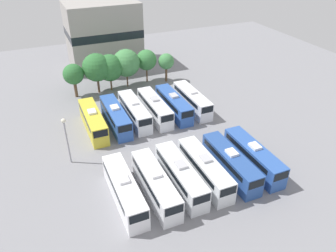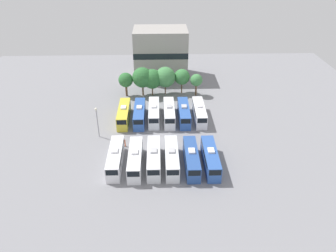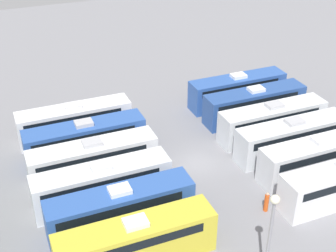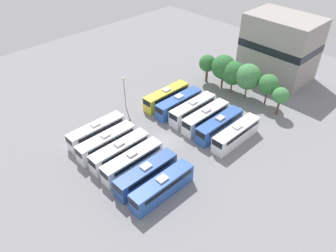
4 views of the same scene
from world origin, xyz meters
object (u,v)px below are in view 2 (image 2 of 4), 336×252
object	(u,v)px
bus_0	(115,157)
bus_2	(154,157)
bus_1	(135,159)
bus_11	(199,112)
tree_2	(152,79)
bus_7	(139,113)
tree_4	(182,77)
tree_0	(126,80)
tree_3	(165,77)
bus_5	(210,157)
depot_building	(161,53)
bus_3	(172,157)
bus_4	(191,158)
worker_person	(125,143)
tree_1	(142,77)
tree_5	(196,80)
bus_6	(124,113)
light_pole	(97,117)
bus_10	(184,112)
bus_8	(154,112)
bus_9	(169,112)

from	to	relation	value
bus_0	bus_2	size ratio (longest dim) A/B	1.00
bus_0	bus_1	bearing A→B (deg)	-7.66
bus_11	tree_2	xyz separation A→B (m)	(-11.28, 13.50, 2.95)
bus_7	tree_4	size ratio (longest dim) A/B	1.61
bus_0	tree_0	size ratio (longest dim) A/B	1.67
bus_2	tree_3	world-z (taller)	tree_3
bus_5	depot_building	xyz separation A→B (m)	(-8.87, 45.71, 5.53)
bus_5	bus_3	bearing A→B (deg)	178.03
bus_4	worker_person	bearing A→B (deg)	152.47
depot_building	bus_7	bearing A→B (deg)	-100.93
tree_1	bus_2	bearing A→B (deg)	-84.24
bus_11	tree_4	xyz separation A→B (m)	(-3.22, 14.70, 2.94)
bus_0	tree_4	xyz separation A→B (m)	(14.75, 32.36, 2.94)
worker_person	tree_0	xyz separation A→B (m)	(-1.49, 24.54, 3.78)
bus_0	tree_5	size ratio (longest dim) A/B	1.83
bus_2	bus_6	bearing A→B (deg)	112.07
bus_1	worker_person	xyz separation A→B (m)	(-2.63, 6.85, -0.96)
bus_5	bus_6	world-z (taller)	same
light_pole	tree_5	size ratio (longest dim) A/B	1.17
bus_10	tree_2	bearing A→B (deg)	119.07
bus_10	bus_11	xyz separation A→B (m)	(3.69, 0.15, 0.00)
tree_0	tree_2	xyz separation A→B (m)	(7.03, 0.28, 0.13)
bus_0	bus_6	distance (m)	17.45
depot_building	tree_4	bearing A→B (deg)	-66.31
bus_1	tree_2	world-z (taller)	tree_2
tree_1	depot_building	xyz separation A→B (m)	(5.03, 14.10, 2.09)
bus_0	light_pole	world-z (taller)	light_pole
tree_2	light_pole	bearing A→B (deg)	-118.68
tree_2	bus_3	bearing A→B (deg)	-82.82
bus_10	tree_4	world-z (taller)	tree_4
bus_0	bus_1	distance (m)	3.81
bus_2	tree_4	world-z (taller)	tree_4
bus_2	bus_8	distance (m)	18.10
bus_6	light_pole	distance (m)	9.21
bus_8	tree_1	bearing A→B (deg)	103.14
bus_7	tree_0	bearing A→B (deg)	107.02
bus_1	bus_6	bearing A→B (deg)	101.58
bus_9	light_pole	bearing A→B (deg)	-154.55
bus_8	bus_9	world-z (taller)	same
bus_2	tree_1	size ratio (longest dim) A/B	1.39
bus_6	tree_2	xyz separation A→B (m)	(6.59, 13.71, 2.95)
bus_5	depot_building	distance (m)	46.89
bus_3	tree_2	bearing A→B (deg)	97.18
bus_5	worker_person	xyz separation A→B (m)	(-16.86, 6.90, -0.96)
bus_0	bus_4	distance (m)	14.40
bus_10	tree_3	bearing A→B (deg)	106.04
bus_2	bus_11	bearing A→B (deg)	59.11
bus_4	tree_1	xyz separation A→B (m)	(-10.28, 31.61, 3.44)
bus_1	tree_5	bearing A→B (deg)	64.76
bus_1	tree_3	world-z (taller)	tree_3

